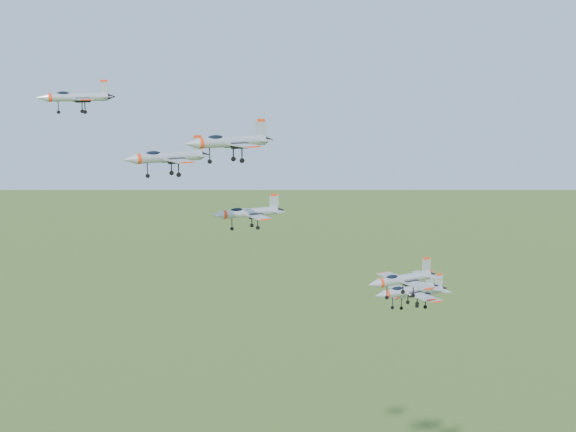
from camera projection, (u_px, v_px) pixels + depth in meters
name	position (u px, v px, depth m)	size (l,w,h in m)	color
jet_lead	(75.00, 97.00, 109.28)	(10.86, 8.93, 2.91)	#A4AAB1
jet_left_high	(166.00, 157.00, 107.87)	(12.88, 10.69, 3.44)	#A4AAB1
jet_right_high	(229.00, 141.00, 97.00)	(12.31, 10.21, 3.29)	#A4AAB1
jet_left_low	(248.00, 213.00, 127.11)	(12.70, 10.41, 3.41)	#A4AAB1
jet_right_low	(402.00, 279.00, 109.10)	(11.92, 9.87, 3.18)	#A4AAB1
jet_trail	(407.00, 291.00, 129.87)	(13.18, 10.88, 3.52)	#A4AAB1
jet_extra	(416.00, 292.00, 137.62)	(13.24, 10.87, 3.55)	#A4AAB1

